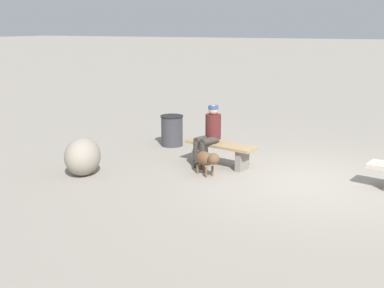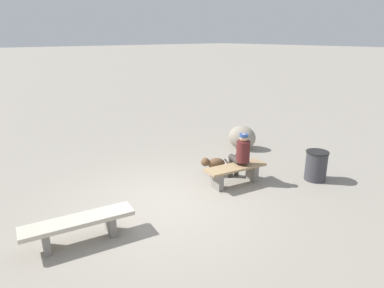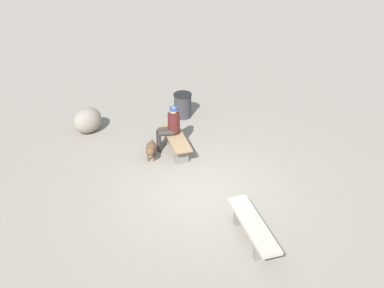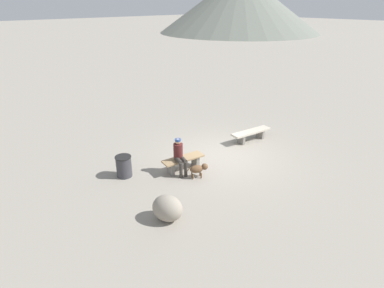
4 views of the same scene
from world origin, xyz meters
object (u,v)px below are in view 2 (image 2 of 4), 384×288
at_px(bench_right, 235,172).
at_px(boulder, 242,137).
at_px(seated_person, 241,154).
at_px(dog, 214,163).
at_px(bench_left, 79,225).
at_px(trash_bin, 316,166).

relative_size(bench_right, boulder, 1.82).
xyz_separation_m(seated_person, boulder, (1.91, 1.69, -0.35)).
bearing_deg(bench_right, seated_person, 25.10).
relative_size(bench_right, dog, 2.43).
bearing_deg(bench_left, boulder, 26.07).
bearing_deg(seated_person, trash_bin, -19.01).
bearing_deg(seated_person, dog, 127.99).
distance_m(bench_right, trash_bin, 2.03).
xyz_separation_m(trash_bin, boulder, (0.41, 2.80, -0.00)).
relative_size(bench_left, seated_person, 1.55).
distance_m(seated_person, trash_bin, 1.90).
height_order(seated_person, boulder, seated_person).
bearing_deg(boulder, seated_person, -138.60).
bearing_deg(seated_person, bench_right, -147.70).
xyz_separation_m(seated_person, trash_bin, (1.50, -1.12, -0.35)).
bearing_deg(bench_right, boulder, 49.58).
height_order(dog, boulder, boulder).
xyz_separation_m(bench_left, boulder, (5.92, 1.67, 0.04)).
xyz_separation_m(dog, trash_bin, (1.75, -1.79, 0.04)).
bearing_deg(dog, boulder, -125.71).
bearing_deg(bench_right, trash_bin, -21.05).
distance_m(bench_right, seated_person, 0.45).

